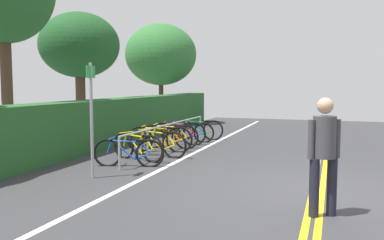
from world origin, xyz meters
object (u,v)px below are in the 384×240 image
Objects in this scene: bicycle_5 at (178,134)px; bicycle_6 at (187,132)px; bicycle_1 at (138,147)px; tree_extra at (161,55)px; bicycle_7 at (198,130)px; sign_post_near at (91,109)px; bicycle_0 at (129,153)px; bicycle_3 at (160,139)px; bicycle_4 at (169,136)px; bike_rack at (169,130)px; bicycle_2 at (157,143)px; tree_far_right at (80,46)px; pedestrian at (324,149)px.

bicycle_6 is at bearing -3.28° from bicycle_5.
tree_extra is (8.67, 3.07, 2.85)m from bicycle_1.
bicycle_5 is 1.40m from bicycle_7.
bicycle_5 is 4.80m from sign_post_near.
bicycle_0 is 0.70× the size of sign_post_near.
bicycle_5 is at bearing -0.93° from bicycle_3.
tree_extra reaches higher than bicycle_6.
bicycle_4 is at bearing -0.23° from sign_post_near.
bicycle_2 is (-1.06, -0.09, -0.23)m from bike_rack.
tree_far_right reaches higher than bicycle_2.
bicycle_7 is 5.29m from tree_far_right.
bicycle_0 is 2.77m from bicycle_4.
pedestrian reaches higher than bicycle_0.
bicycle_6 is at bearing 166.46° from bicycle_7.
bicycle_5 is at bearing 6.12° from bike_rack.
bike_rack is at bearing -4.77° from bicycle_1.
sign_post_near is 11.28m from tree_extra.
sign_post_near reaches higher than bicycle_3.
bicycle_1 is 0.92× the size of bicycle_6.
bicycle_7 is (2.34, -0.10, -0.24)m from bike_rack.
tree_extra is (6.01, 3.11, 2.83)m from bicycle_5.
bicycle_1 is at bearing 10.86° from bicycle_0.
bicycle_4 is 5.43m from tree_far_right.
bicycle_1 reaches higher than bicycle_6.
bicycle_6 is 0.39× the size of tree_far_right.
bicycle_0 is 4.14m from bicycle_6.
bicycle_4 is at bearing 2.54° from bicycle_0.
sign_post_near is (-2.67, 0.23, 1.03)m from bicycle_2.
tree_far_right reaches higher than bicycle_3.
tree_far_right reaches higher than bicycle_0.
tree_far_right is at bearing 63.25° from bike_rack.
bicycle_4 reaches higher than bicycle_0.
pedestrian is 0.37× the size of tree_extra.
bike_rack reaches higher than bicycle_0.
bicycle_3 is 2.07m from bicycle_6.
tree_extra is (8.03, 3.30, 2.84)m from bicycle_2.
bicycle_6 is at bearing -0.79° from sign_post_near.
tree_extra is (10.70, 3.07, 1.81)m from sign_post_near.
bicycle_3 is 8.47m from tree_extra.
bicycle_6 is 0.38× the size of tree_extra.
bicycle_0 is 0.35× the size of tree_extra.
bicycle_0 is 2.07m from bicycle_3.
sign_post_near is at bearing -144.67° from tree_far_right.
bicycle_3 reaches higher than bicycle_4.
pedestrian is at bearing -131.59° from bicycle_2.
bike_rack is 5.52m from tree_far_right.
bike_rack is 3.69× the size of bicycle_1.
bicycle_7 is 8.23m from pedestrian.
bicycle_2 is at bearing -20.18° from bicycle_1.
bicycle_7 is at bearing -3.42° from bicycle_1.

